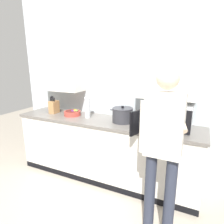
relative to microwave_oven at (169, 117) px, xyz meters
name	(u,v)px	position (x,y,z in m)	size (l,w,h in m)	color
ground_plane	(70,215)	(-0.91, -0.93, -1.09)	(9.73, 9.73, 0.00)	#9E9384
back_wall_tiled	(113,80)	(-0.91, 0.26, 0.40)	(3.46, 0.44, 2.87)	#B2BCC1
counter_unit	(104,149)	(-0.91, -0.03, -0.62)	(2.79, 0.61, 0.93)	beige
microwave_oven	(169,117)	(0.00, 0.00, 0.00)	(0.62, 0.71, 0.31)	#B7BABF
knife_block	(54,107)	(-1.85, -0.02, -0.05)	(0.11, 0.15, 0.29)	#A37547
thermos_flask	(87,107)	(-1.20, -0.02, 0.00)	(0.09, 0.09, 0.31)	#B7BABF
fruit_bowl	(73,113)	(-1.48, -0.02, -0.11)	(0.26, 0.26, 0.10)	#AD3D33
stock_pot	(123,115)	(-0.63, -0.01, -0.05)	(0.39, 0.29, 0.23)	#2D2D33
person_figure	(163,142)	(0.07, -0.71, -0.06)	(0.44, 0.54, 1.72)	#282D3D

